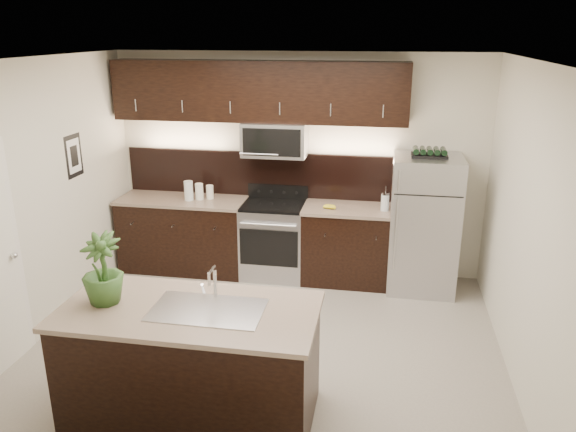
# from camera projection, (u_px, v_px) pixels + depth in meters

# --- Properties ---
(ground) EXTENTS (4.50, 4.50, 0.00)m
(ground) POSITION_uv_depth(u_px,v_px,m) (265.00, 347.00, 5.46)
(ground) COLOR gray
(ground) RESTS_ON ground
(room_walls) EXTENTS (4.52, 4.02, 2.71)m
(room_walls) POSITION_uv_depth(u_px,v_px,m) (249.00, 179.00, 4.91)
(room_walls) COLOR beige
(room_walls) RESTS_ON ground
(counter_run) EXTENTS (3.51, 0.65, 0.94)m
(counter_run) POSITION_uv_depth(u_px,v_px,m) (258.00, 239.00, 6.96)
(counter_run) COLOR black
(counter_run) RESTS_ON ground
(upper_fixtures) EXTENTS (3.49, 0.40, 1.66)m
(upper_fixtures) POSITION_uv_depth(u_px,v_px,m) (260.00, 101.00, 6.57)
(upper_fixtures) COLOR black
(upper_fixtures) RESTS_ON counter_run
(island) EXTENTS (1.96, 0.96, 0.94)m
(island) POSITION_uv_depth(u_px,v_px,m) (192.00, 362.00, 4.38)
(island) COLOR black
(island) RESTS_ON ground
(sink_faucet) EXTENTS (0.84, 0.50, 0.28)m
(sink_faucet) POSITION_uv_depth(u_px,v_px,m) (208.00, 308.00, 4.21)
(sink_faucet) COLOR silver
(sink_faucet) RESTS_ON island
(refrigerator) EXTENTS (0.77, 0.69, 1.59)m
(refrigerator) POSITION_uv_depth(u_px,v_px,m) (424.00, 224.00, 6.48)
(refrigerator) COLOR #B2B2B7
(refrigerator) RESTS_ON ground
(wine_rack) EXTENTS (0.39, 0.24, 0.10)m
(wine_rack) POSITION_uv_depth(u_px,v_px,m) (430.00, 153.00, 6.21)
(wine_rack) COLOR black
(wine_rack) RESTS_ON refrigerator
(plant) EXTENTS (0.33, 0.33, 0.56)m
(plant) POSITION_uv_depth(u_px,v_px,m) (102.00, 269.00, 4.24)
(plant) COLOR #2E5220
(plant) RESTS_ON island
(canisters) EXTENTS (0.33, 0.21, 0.24)m
(canisters) POSITION_uv_depth(u_px,v_px,m) (197.00, 191.00, 6.90)
(canisters) COLOR silver
(canisters) RESTS_ON counter_run
(french_press) EXTENTS (0.10, 0.10, 0.28)m
(french_press) POSITION_uv_depth(u_px,v_px,m) (385.00, 202.00, 6.48)
(french_press) COLOR silver
(french_press) RESTS_ON counter_run
(bananas) EXTENTS (0.18, 0.15, 0.05)m
(bananas) POSITION_uv_depth(u_px,v_px,m) (326.00, 206.00, 6.59)
(bananas) COLOR gold
(bananas) RESTS_ON counter_run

